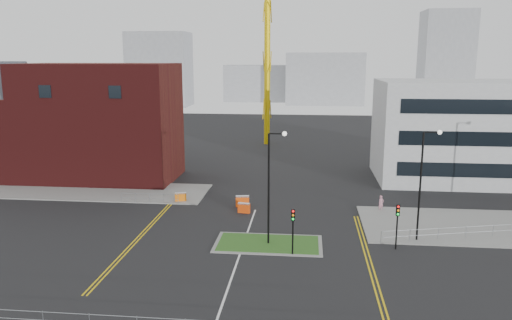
{
  "coord_description": "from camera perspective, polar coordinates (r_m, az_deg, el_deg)",
  "views": [
    {
      "loc": [
        4.93,
        -29.72,
        14.77
      ],
      "look_at": [
        0.06,
        17.11,
        5.0
      ],
      "focal_mm": 35.0,
      "sensor_mm": 36.0,
      "label": 1
    }
  ],
  "objects": [
    {
      "name": "ground",
      "position": [
        33.55,
        -3.22,
        -14.42
      ],
      "size": [
        200.0,
        200.0,
        0.0
      ],
      "primitive_type": "plane",
      "color": "black",
      "rests_on": "ground"
    },
    {
      "name": "pavement_left",
      "position": [
        59.27,
        -19.18,
        -3.32
      ],
      "size": [
        28.0,
        8.0,
        0.12
      ],
      "primitive_type": "cube",
      "color": "slate",
      "rests_on": "ground"
    },
    {
      "name": "pavement_right",
      "position": [
        49.19,
        26.13,
        -6.92
      ],
      "size": [
        24.0,
        10.0,
        0.12
      ],
      "primitive_type": "cube",
      "color": "slate",
      "rests_on": "ground"
    },
    {
      "name": "island_kerb",
      "position": [
        40.6,
        1.42,
        -9.55
      ],
      "size": [
        8.6,
        4.6,
        0.08
      ],
      "primitive_type": "cube",
      "color": "slate",
      "rests_on": "ground"
    },
    {
      "name": "grass_island",
      "position": [
        40.59,
        1.42,
        -9.53
      ],
      "size": [
        8.0,
        4.0,
        0.12
      ],
      "primitive_type": "cube",
      "color": "#28501A",
      "rests_on": "ground"
    },
    {
      "name": "brick_building",
      "position": [
        64.6,
        -19.75,
        3.99
      ],
      "size": [
        24.2,
        10.07,
        14.24
      ],
      "color": "#4A1212",
      "rests_on": "ground"
    },
    {
      "name": "office_block",
      "position": [
        65.79,
        24.6,
        3.0
      ],
      "size": [
        25.0,
        12.2,
        12.0
      ],
      "color": "#AEB1B3",
      "rests_on": "ground"
    },
    {
      "name": "streetlamp_island",
      "position": [
        38.96,
        1.78,
        -2.18
      ],
      "size": [
        1.46,
        0.36,
        9.18
      ],
      "color": "black",
      "rests_on": "ground"
    },
    {
      "name": "streetlamp_right_near",
      "position": [
        41.85,
        18.61,
        -1.82
      ],
      "size": [
        1.46,
        0.36,
        9.18
      ],
      "color": "black",
      "rests_on": "ground"
    },
    {
      "name": "traffic_light_island",
      "position": [
        37.74,
        4.24,
        -7.18
      ],
      "size": [
        0.28,
        0.33,
        3.65
      ],
      "color": "black",
      "rests_on": "ground"
    },
    {
      "name": "traffic_light_right",
      "position": [
        40.25,
        15.86,
        -6.39
      ],
      "size": [
        0.28,
        0.33,
        3.65
      ],
      "color": "black",
      "rests_on": "ground"
    },
    {
      "name": "railing_left",
      "position": [
        52.23,
        -12.08,
        -4.12
      ],
      "size": [
        6.05,
        0.05,
        1.1
      ],
      "color": "gray",
      "rests_on": "ground"
    },
    {
      "name": "railing_right",
      "position": [
        46.23,
        25.5,
        -7.08
      ],
      "size": [
        19.05,
        5.05,
        1.1
      ],
      "color": "gray",
      "rests_on": "ground"
    },
    {
      "name": "centre_line",
      "position": [
        35.34,
        -2.69,
        -12.99
      ],
      "size": [
        0.15,
        30.0,
        0.01
      ],
      "primitive_type": "cube",
      "color": "silver",
      "rests_on": "ground"
    },
    {
      "name": "yellow_left_a",
      "position": [
        44.61,
        -12.74,
        -7.91
      ],
      "size": [
        0.12,
        24.0,
        0.01
      ],
      "primitive_type": "cube",
      "color": "gold",
      "rests_on": "ground"
    },
    {
      "name": "yellow_left_b",
      "position": [
        44.51,
        -12.37,
        -7.93
      ],
      "size": [
        0.12,
        24.0,
        0.01
      ],
      "primitive_type": "cube",
      "color": "gold",
      "rests_on": "ground"
    },
    {
      "name": "yellow_right_a",
      "position": [
        38.92,
        12.45,
        -10.86
      ],
      "size": [
        0.12,
        20.0,
        0.01
      ],
      "primitive_type": "cube",
      "color": "gold",
      "rests_on": "ground"
    },
    {
      "name": "yellow_right_b",
      "position": [
        38.96,
        12.9,
        -10.86
      ],
      "size": [
        0.12,
        20.0,
        0.01
      ],
      "primitive_type": "cube",
      "color": "gold",
      "rests_on": "ground"
    },
    {
      "name": "skyline_a",
      "position": [
        156.36,
        -10.94,
        10.13
      ],
      "size": [
        18.0,
        12.0,
        22.0
      ],
      "primitive_type": "cube",
      "color": "gray",
      "rests_on": "ground"
    },
    {
      "name": "skyline_b",
      "position": [
        159.95,
        7.85,
        9.19
      ],
      "size": [
        24.0,
        12.0,
        16.0
      ],
      "primitive_type": "cube",
      "color": "gray",
      "rests_on": "ground"
    },
    {
      "name": "skyline_c",
      "position": [
        159.83,
        20.84,
        10.7
      ],
      "size": [
        14.0,
        12.0,
        28.0
      ],
      "primitive_type": "cube",
      "color": "gray",
      "rests_on": "ground"
    },
    {
      "name": "skyline_d",
      "position": [
        170.44,
        1.6,
        8.77
      ],
      "size": [
        30.0,
        12.0,
        12.0
      ],
      "primitive_type": "cube",
      "color": "gray",
      "rests_on": "ground"
    },
    {
      "name": "pedestrian",
      "position": [
        50.19,
        14.09,
        -4.83
      ],
      "size": [
        0.68,
        0.61,
        1.56
      ],
      "primitive_type": "imported",
      "rotation": [
        0.0,
        0.0,
        0.53
      ],
      "color": "#C47F92",
      "rests_on": "ground"
    },
    {
      "name": "barrier_left",
      "position": [
        52.34,
        -8.62,
        -4.2
      ],
      "size": [
        1.23,
        0.68,
        0.98
      ],
      "color": "orange",
      "rests_on": "ground"
    },
    {
      "name": "barrier_mid",
      "position": [
        50.18,
        -1.56,
        -4.67
      ],
      "size": [
        1.38,
        0.62,
        1.12
      ],
      "color": "#F2500D",
      "rests_on": "ground"
    },
    {
      "name": "barrier_right",
      "position": [
        48.25,
        -1.39,
        -5.45
      ],
      "size": [
        1.2,
        0.57,
        0.97
      ],
      "color": "#E7440C",
      "rests_on": "ground"
    }
  ]
}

